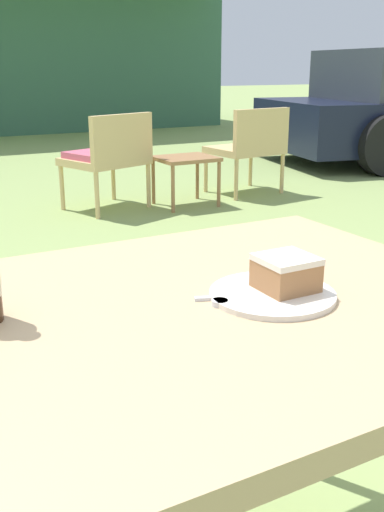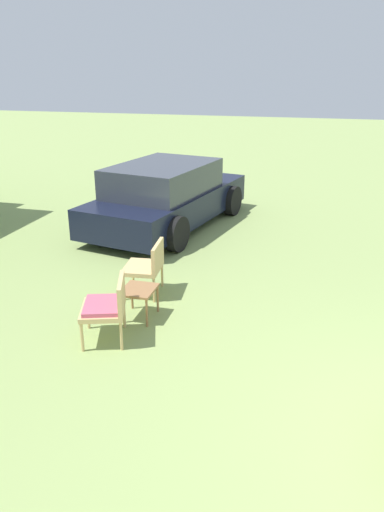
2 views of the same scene
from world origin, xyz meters
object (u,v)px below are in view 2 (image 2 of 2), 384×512
Objects in this scene: parked_car at (167,196)px; wicker_chair_plain at (148,264)px; wicker_chair_cushioned at (107,305)px; garden_side_table at (139,292)px.

wicker_chair_plain is at bearing -155.60° from parked_car.
wicker_chair_cushioned is (-4.54, -0.71, -0.18)m from parked_car.
wicker_chair_cushioned is 1.00× the size of wicker_chair_plain.
wicker_chair_cushioned reaches higher than garden_side_table.
parked_car is 4.60m from wicker_chair_cushioned.
garden_side_table is (-0.73, -0.13, -0.09)m from wicker_chair_plain.
wicker_chair_cushioned is at bearing -159.62° from parked_car.
parked_car is 3.28m from wicker_chair_plain.
garden_side_table is at bearing -156.05° from parked_car.
garden_side_table is (0.61, -0.16, -0.09)m from wicker_chair_cushioned.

